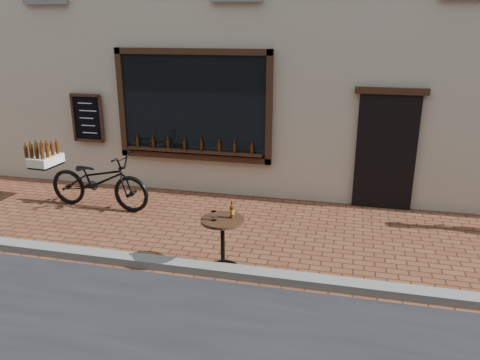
# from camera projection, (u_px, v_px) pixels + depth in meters

# --- Properties ---
(ground) EXTENTS (90.00, 90.00, 0.00)m
(ground) POSITION_uv_depth(u_px,v_px,m) (247.00, 285.00, 6.39)
(ground) COLOR brown
(ground) RESTS_ON ground
(kerb) EXTENTS (90.00, 0.25, 0.12)m
(kerb) POSITION_uv_depth(u_px,v_px,m) (250.00, 274.00, 6.55)
(kerb) COLOR slate
(kerb) RESTS_ON ground
(cargo_bicycle) EXTENTS (2.53, 0.87, 1.19)m
(cargo_bicycle) POSITION_uv_depth(u_px,v_px,m) (97.00, 180.00, 8.98)
(cargo_bicycle) COLOR black
(cargo_bicycle) RESTS_ON ground
(bistro_table) EXTENTS (0.62, 0.62, 1.06)m
(bistro_table) POSITION_uv_depth(u_px,v_px,m) (223.00, 234.00, 6.63)
(bistro_table) COLOR black
(bistro_table) RESTS_ON ground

